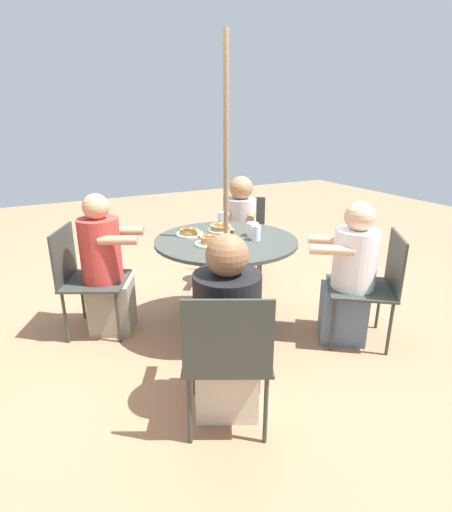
# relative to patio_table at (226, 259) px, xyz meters

# --- Properties ---
(ground_plane) EXTENTS (12.00, 12.00, 0.00)m
(ground_plane) POSITION_rel_patio_table_xyz_m (0.00, 0.00, -0.60)
(ground_plane) COLOR #9E7051
(patio_table) EXTENTS (1.09, 1.09, 0.76)m
(patio_table) POSITION_rel_patio_table_xyz_m (0.00, 0.00, 0.00)
(patio_table) COLOR #383D38
(patio_table) RESTS_ON ground
(umbrella_pole) EXTENTS (0.04, 0.04, 2.18)m
(umbrella_pole) POSITION_rel_patio_table_xyz_m (0.00, 0.00, 0.49)
(umbrella_pole) COLOR #846B4C
(umbrella_pole) RESTS_ON ground
(patio_chair_north) EXTENTS (0.63, 0.63, 0.85)m
(patio_chair_north) POSITION_rel_patio_table_xyz_m (-0.99, 0.51, -0.11)
(patio_chair_north) COLOR #333833
(patio_chair_north) RESTS_ON ground
(diner_north) EXTENTS (0.59, 0.54, 1.08)m
(diner_north) POSITION_rel_patio_table_xyz_m (-0.83, 0.42, -0.11)
(diner_north) COLOR beige
(diner_north) RESTS_ON ground
(patio_chair_east) EXTENTS (0.65, 0.65, 0.85)m
(patio_chair_east) POSITION_rel_patio_table_xyz_m (-0.66, -0.89, -0.11)
(patio_chair_east) COLOR #333833
(patio_chair_east) RESTS_ON ground
(diner_east) EXTENTS (0.52, 0.55, 1.09)m
(diner_east) POSITION_rel_patio_table_xyz_m (-0.56, -0.75, -0.10)
(diner_east) COLOR slate
(diner_east) RESTS_ON ground
(patio_chair_south) EXTENTS (0.65, 0.65, 0.85)m
(patio_chair_south) POSITION_rel_patio_table_xyz_m (0.89, -0.66, -0.11)
(patio_chair_south) COLOR #333833
(patio_chair_south) RESTS_ON ground
(diner_south) EXTENTS (0.52, 0.49, 1.11)m
(diner_south) POSITION_rel_patio_table_xyz_m (0.75, -0.55, -0.08)
(diner_south) COLOR #3D3D42
(diner_south) RESTS_ON ground
(patio_chair_west) EXTENTS (0.62, 0.62, 0.85)m
(patio_chair_west) POSITION_rel_patio_table_xyz_m (0.49, 0.99, -0.11)
(patio_chair_west) COLOR #333833
(patio_chair_west) RESTS_ON ground
(diner_west) EXTENTS (0.46, 0.52, 1.12)m
(diner_west) POSITION_rel_patio_table_xyz_m (0.42, 0.84, -0.09)
(diner_west) COLOR gray
(diner_west) RESTS_ON ground
(pancake_plate_a) EXTENTS (0.21, 0.21, 0.07)m
(pancake_plate_a) POSITION_rel_patio_table_xyz_m (0.22, -0.07, 0.19)
(pancake_plate_a) COLOR silver
(pancake_plate_a) RESTS_ON patio_table
(pancake_plate_b) EXTENTS (0.21, 0.21, 0.06)m
(pancake_plate_b) POSITION_rel_patio_table_xyz_m (0.23, 0.20, 0.18)
(pancake_plate_b) COLOR silver
(pancake_plate_b) RESTS_ON patio_table
(pancake_plate_c) EXTENTS (0.21, 0.21, 0.08)m
(pancake_plate_c) POSITION_rel_patio_table_xyz_m (-0.07, 0.17, 0.19)
(pancake_plate_c) COLOR silver
(pancake_plate_c) RESTS_ON patio_table
(syrup_bottle) EXTENTS (0.09, 0.07, 0.14)m
(syrup_bottle) POSITION_rel_patio_table_xyz_m (-0.25, 0.09, 0.22)
(syrup_bottle) COLOR #602D0F
(syrup_bottle) RESTS_ON patio_table
(coffee_cup) EXTENTS (0.09, 0.09, 0.10)m
(coffee_cup) POSITION_rel_patio_table_xyz_m (-0.02, -0.22, 0.21)
(coffee_cup) COLOR white
(coffee_cup) RESTS_ON patio_table
(drinking_glass_a) EXTENTS (0.08, 0.08, 0.12)m
(drinking_glass_a) POSITION_rel_patio_table_xyz_m (0.37, -0.15, 0.22)
(drinking_glass_a) COLOR silver
(drinking_glass_a) RESTS_ON patio_table
(drinking_glass_b) EXTENTS (0.07, 0.07, 0.11)m
(drinking_glass_b) POSITION_rel_patio_table_xyz_m (-0.13, -0.19, 0.22)
(drinking_glass_b) COLOR silver
(drinking_glass_b) RESTS_ON patio_table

